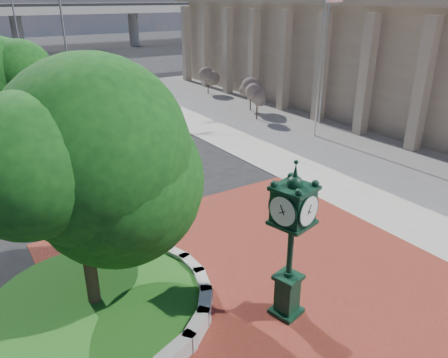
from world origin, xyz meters
TOP-DOWN VIEW (x-y plane):
  - ground at (0.00, 0.00)m, footprint 200.00×200.00m
  - plaza at (0.00, -1.00)m, footprint 12.00×12.00m
  - sidewalk at (16.00, 10.00)m, footprint 20.00×50.00m
  - planter_wall at (-2.71, -0.00)m, footprint 2.96×6.77m
  - grass_bed at (-5.00, 0.00)m, footprint 6.10×6.10m
  - civic_building at (23.60, 12.00)m, footprint 17.35×44.00m
  - tree_planter at (-5.00, 0.00)m, footprint 5.20×5.20m
  - tree_street at (-4.00, 18.00)m, footprint 4.40×4.40m
  - post_clock at (-0.40, -3.11)m, footprint 1.15×1.15m
  - parked_car at (1.54, 38.53)m, footprint 3.50×5.39m
  - flagpole_a at (12.62, 9.24)m, footprint 1.48×0.17m
  - flagpole_b at (15.00, 11.27)m, footprint 1.49×0.55m
  - street_lamp_near at (1.96, 26.91)m, footprint 2.08×0.62m
  - street_lamp_far at (0.72, 40.84)m, footprint 2.30×0.30m
  - shrub_near at (11.93, 14.67)m, footprint 1.20×1.20m
  - shrub_mid at (13.19, 17.20)m, footprint 1.20×1.20m
  - shrub_far at (13.75, 24.71)m, footprint 1.20×1.20m

SIDE VIEW (x-z plane):
  - ground at x=0.00m, z-range 0.00..0.00m
  - plaza at x=0.00m, z-range 0.00..0.04m
  - sidewalk at x=16.00m, z-range 0.00..0.04m
  - grass_bed at x=-5.00m, z-range 0.00..0.40m
  - planter_wall at x=-2.71m, z-range 0.00..0.54m
  - parked_car at x=1.54m, z-range 0.00..1.71m
  - shrub_near at x=11.93m, z-range 0.49..2.69m
  - shrub_mid at x=13.19m, z-range 0.49..2.69m
  - shrub_far at x=13.75m, z-range 0.49..2.69m
  - post_clock at x=-0.40m, z-range 0.23..4.91m
  - tree_street at x=-4.00m, z-range 0.52..5.96m
  - tree_planter at x=-5.00m, z-range 0.56..6.89m
  - civic_building at x=23.60m, z-range 0.03..8.63m
  - flagpole_a at x=12.62m, z-range 0.12..9.56m
  - flagpole_b at x=15.00m, z-range 0.12..9.97m
  - street_lamp_near at x=1.96m, z-range 0.81..10.15m
  - street_lamp_far at x=0.72m, z-range 0.88..11.13m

